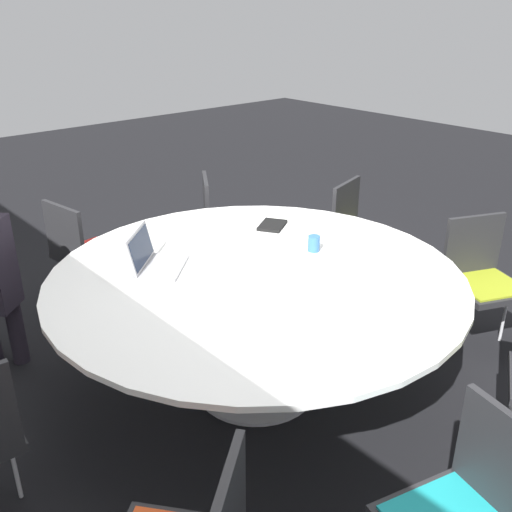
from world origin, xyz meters
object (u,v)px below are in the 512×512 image
Objects in this scene: chair_7 at (223,219)px; laptop at (153,259)px; chair_6 at (359,228)px; chair_5 at (482,273)px; coffee_cup at (314,244)px; spiral_notebook at (272,225)px; chair_3 at (473,511)px; chair_8 at (83,248)px.

chair_7 is 1.51m from laptop.
chair_6 is 1.08m from chair_7.
chair_5 and chair_7 have the same top height.
laptop reaches higher than coffee_cup.
spiral_notebook is 0.46m from coffee_cup.
laptop reaches higher than chair_3.
spiral_notebook is (-0.01, 0.93, 0.26)m from chair_6.
chair_6 is at bearing -89.38° from spiral_notebook.
laptop is 4.46× the size of coffee_cup.
chair_8 is at bearing -45.56° from chair_6.
chair_8 is (3.01, -0.04, 0.00)m from chair_3.
chair_5 is 2.09m from laptop.
spiral_notebook is at bearing -40.13° from laptop.
chair_7 is at bearing 71.16° from chair_8.
chair_7 is (2.82, -1.15, 0.00)m from chair_3.
chair_6 is 1.00× the size of chair_8.
chair_3 is 2.02× the size of laptop.
chair_8 is 1.38m from spiral_notebook.
chair_7 is 9.00× the size of coffee_cup.
chair_3 and chair_5 have the same top height.
chair_5 is 1.00× the size of chair_6.
chair_5 is 1.17m from coffee_cup.
chair_6 is 1.16m from coffee_cup.
chair_7 is 1.40m from coffee_cup.
coffee_cup is at bearing -5.85° from chair_5.
spiral_notebook is (-0.86, 0.27, 0.26)m from chair_7.
coffee_cup is at bearing -69.01° from laptop.
spiral_notebook is at bearing -24.61° from chair_5.
chair_5 and chair_6 have the same top height.
laptop is (-1.09, 0.08, 0.30)m from chair_8.
chair_8 is (0.20, 1.11, 0.00)m from chair_7.
laptop reaches higher than chair_8.
chair_5 reaches higher than spiral_notebook.
laptop is at bearing -4.47° from chair_5.
chair_5 is 1.03m from chair_6.
chair_3 is at bearing -130.93° from laptop.
chair_6 is 1.00× the size of chair_7.
laptop is (1.92, 0.03, 0.30)m from chair_3.
chair_6 is 2.02× the size of laptop.
laptop is 1.63× the size of spiral_notebook.
chair_7 is at bearing -66.92° from chair_6.
chair_3 is 1.00× the size of chair_6.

